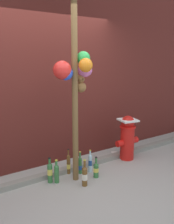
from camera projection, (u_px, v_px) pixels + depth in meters
ground_plane at (88, 196)px, 3.26m from camera, size 14.00×14.00×0.00m
building_wall at (42, 54)px, 3.94m from camera, size 10.00×0.20×3.76m
curb_strip at (61, 171)px, 3.88m from camera, size 8.00×0.12×0.08m
memorial_post at (75, 58)px, 3.32m from camera, size 0.68×0.39×3.08m
fire_hydrant at (127, 137)px, 4.40m from camera, size 0.48×0.36×0.81m
bottle_0 at (96, 169)px, 3.75m from camera, size 0.08×0.08×0.33m
bottle_1 at (57, 173)px, 3.58m from camera, size 0.07×0.07×0.36m
bottle_2 at (80, 165)px, 3.88m from camera, size 0.06×0.06×0.37m
bottle_3 at (68, 164)px, 3.87m from camera, size 0.06×0.06×0.41m
bottle_4 at (85, 176)px, 3.50m from camera, size 0.08×0.08×0.40m
bottle_5 at (90, 163)px, 3.93m from camera, size 0.06×0.06×0.37m
bottle_6 at (50, 172)px, 3.59m from camera, size 0.08×0.08×0.39m
litter_0 at (114, 152)px, 4.79m from camera, size 0.14×0.14×0.01m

